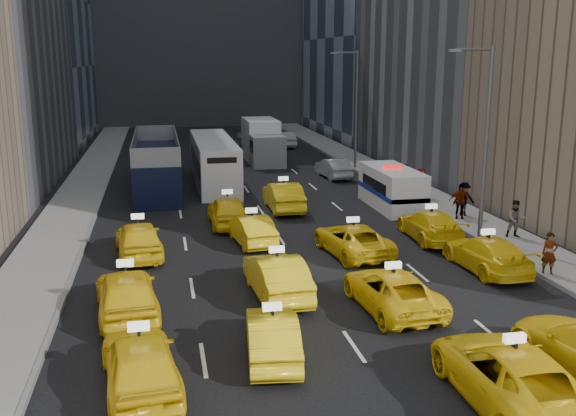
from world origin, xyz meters
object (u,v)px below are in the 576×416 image
at_px(double_decker, 157,163).
at_px(pedestrian_0, 549,253).
at_px(city_bus, 214,162).
at_px(box_truck, 263,141).
at_px(nypd_van, 392,189).

relative_size(double_decker, pedestrian_0, 7.37).
height_order(double_decker, pedestrian_0, double_decker).
height_order(city_bus, pedestrian_0, city_bus).
bearing_deg(double_decker, city_bus, 18.51).
bearing_deg(city_bus, box_truck, 57.84).
height_order(double_decker, city_bus, double_decker).
height_order(nypd_van, pedestrian_0, nypd_van).
bearing_deg(box_truck, double_decker, -132.06).
relative_size(double_decker, box_truck, 1.61).
relative_size(nypd_van, city_bus, 0.48).
bearing_deg(nypd_van, box_truck, 105.97).
height_order(nypd_van, box_truck, box_truck).
bearing_deg(city_bus, double_decker, -163.20).
relative_size(city_bus, pedestrian_0, 7.29).
height_order(nypd_van, city_bus, city_bus).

